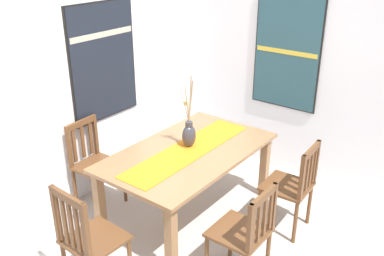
% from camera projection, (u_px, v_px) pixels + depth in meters
% --- Properties ---
extents(wall_back, '(6.40, 0.12, 2.70)m').
position_uv_depth(wall_back, '(75.00, 73.00, 4.27)').
color(wall_back, silver).
rests_on(wall_back, ground_plane).
extents(wall_side, '(0.12, 6.40, 2.70)m').
position_uv_depth(wall_side, '(327.00, 64.00, 4.59)').
color(wall_side, silver).
rests_on(wall_side, ground_plane).
extents(dining_table, '(1.71, 1.01, 0.73)m').
position_uv_depth(dining_table, '(188.00, 159.00, 4.14)').
color(dining_table, '#8E6642').
rests_on(dining_table, ground_plane).
extents(table_runner, '(1.58, 0.36, 0.01)m').
position_uv_depth(table_runner, '(188.00, 150.00, 4.10)').
color(table_runner, orange).
rests_on(table_runner, dining_table).
extents(centerpiece_vase, '(0.16, 0.15, 0.73)m').
position_uv_depth(centerpiece_vase, '(189.00, 133.00, 4.11)').
color(centerpiece_vase, '#333338').
rests_on(centerpiece_vase, dining_table).
extents(chair_0, '(0.45, 0.45, 0.91)m').
position_uv_depth(chair_0, '(94.00, 162.00, 4.40)').
color(chair_0, brown).
rests_on(chair_0, ground_plane).
extents(chair_1, '(0.44, 0.44, 0.91)m').
position_uv_depth(chair_1, '(293.00, 185.00, 3.99)').
color(chair_1, brown).
rests_on(chair_1, ground_plane).
extents(chair_2, '(0.43, 0.43, 0.96)m').
position_uv_depth(chair_2, '(88.00, 238.00, 3.25)').
color(chair_2, brown).
rests_on(chair_2, ground_plane).
extents(chair_3, '(0.42, 0.42, 0.89)m').
position_uv_depth(chair_3, '(245.00, 232.00, 3.36)').
color(chair_3, brown).
rests_on(chair_3, ground_plane).
extents(painting_on_back_wall, '(0.87, 0.05, 1.22)m').
position_uv_depth(painting_on_back_wall, '(103.00, 62.00, 4.44)').
color(painting_on_back_wall, black).
extents(painting_on_side_wall, '(0.05, 0.78, 1.27)m').
position_uv_depth(painting_on_side_wall, '(287.00, 52.00, 4.76)').
color(painting_on_side_wall, black).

